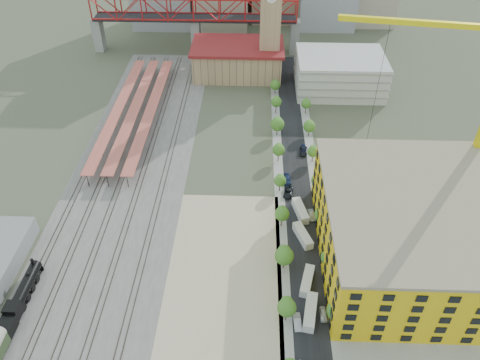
{
  "coord_description": "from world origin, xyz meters",
  "views": [
    {
      "loc": [
        2.44,
        -102.21,
        90.27
      ],
      "look_at": [
        -1.04,
        -2.77,
        10.0
      ],
      "focal_mm": 35.0,
      "sensor_mm": 36.0,
      "label": 1
    }
  ],
  "objects_px": {
    "site_trailer_a": "(310,312)",
    "site_trailer_c": "(303,236)",
    "site_trailer_b": "(307,281)",
    "site_trailer_d": "(300,211)",
    "construction_building": "(414,230)",
    "locomotive": "(20,299)",
    "clock_tower": "(271,8)"
  },
  "relations": [
    {
      "from": "clock_tower",
      "to": "site_trailer_b",
      "type": "height_order",
      "value": "clock_tower"
    },
    {
      "from": "site_trailer_c",
      "to": "site_trailer_b",
      "type": "bearing_deg",
      "value": -109.93
    },
    {
      "from": "locomotive",
      "to": "site_trailer_a",
      "type": "bearing_deg",
      "value": -0.46
    },
    {
      "from": "clock_tower",
      "to": "construction_building",
      "type": "relative_size",
      "value": 1.03
    },
    {
      "from": "clock_tower",
      "to": "locomotive",
      "type": "bearing_deg",
      "value": -116.15
    },
    {
      "from": "construction_building",
      "to": "site_trailer_d",
      "type": "height_order",
      "value": "construction_building"
    },
    {
      "from": "site_trailer_b",
      "to": "site_trailer_d",
      "type": "bearing_deg",
      "value": 103.91
    },
    {
      "from": "site_trailer_a",
      "to": "site_trailer_b",
      "type": "relative_size",
      "value": 1.09
    },
    {
      "from": "locomotive",
      "to": "site_trailer_b",
      "type": "xyz_separation_m",
      "value": [
        66.0,
        8.33,
        -1.02
      ]
    },
    {
      "from": "locomotive",
      "to": "site_trailer_d",
      "type": "distance_m",
      "value": 73.82
    },
    {
      "from": "site_trailer_c",
      "to": "locomotive",
      "type": "bearing_deg",
      "value": 179.61
    },
    {
      "from": "site_trailer_b",
      "to": "site_trailer_d",
      "type": "xyz_separation_m",
      "value": [
        0.0,
        24.72,
        0.06
      ]
    },
    {
      "from": "site_trailer_d",
      "to": "site_trailer_c",
      "type": "bearing_deg",
      "value": -103.6
    },
    {
      "from": "site_trailer_a",
      "to": "site_trailer_c",
      "type": "bearing_deg",
      "value": 100.25
    },
    {
      "from": "locomotive",
      "to": "site_trailer_a",
      "type": "relative_size",
      "value": 2.5
    },
    {
      "from": "locomotive",
      "to": "site_trailer_a",
      "type": "distance_m",
      "value": 66.01
    },
    {
      "from": "construction_building",
      "to": "site_trailer_a",
      "type": "relative_size",
      "value": 5.37
    },
    {
      "from": "construction_building",
      "to": "site_trailer_b",
      "type": "distance_m",
      "value": 28.98
    },
    {
      "from": "clock_tower",
      "to": "site_trailer_b",
      "type": "bearing_deg",
      "value": -85.83
    },
    {
      "from": "locomotive",
      "to": "site_trailer_c",
      "type": "distance_m",
      "value": 70.04
    },
    {
      "from": "clock_tower",
      "to": "site_trailer_c",
      "type": "distance_m",
      "value": 98.95
    },
    {
      "from": "site_trailer_a",
      "to": "construction_building",
      "type": "bearing_deg",
      "value": 45.92
    },
    {
      "from": "clock_tower",
      "to": "site_trailer_a",
      "type": "relative_size",
      "value": 5.51
    },
    {
      "from": "construction_building",
      "to": "clock_tower",
      "type": "bearing_deg",
      "value": 108.78
    },
    {
      "from": "construction_building",
      "to": "site_trailer_a",
      "type": "xyz_separation_m",
      "value": [
        -26.0,
        -18.66,
        -8.12
      ]
    },
    {
      "from": "clock_tower",
      "to": "site_trailer_b",
      "type": "relative_size",
      "value": 6.0
    },
    {
      "from": "construction_building",
      "to": "site_trailer_d",
      "type": "distance_m",
      "value": 31.07
    },
    {
      "from": "construction_building",
      "to": "locomotive",
      "type": "height_order",
      "value": "construction_building"
    },
    {
      "from": "site_trailer_c",
      "to": "clock_tower",
      "type": "bearing_deg",
      "value": 74.9
    },
    {
      "from": "locomotive",
      "to": "site_trailer_b",
      "type": "bearing_deg",
      "value": 7.2
    },
    {
      "from": "site_trailer_c",
      "to": "site_trailer_a",
      "type": "bearing_deg",
      "value": -109.93
    },
    {
      "from": "site_trailer_b",
      "to": "site_trailer_c",
      "type": "relative_size",
      "value": 0.99
    }
  ]
}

